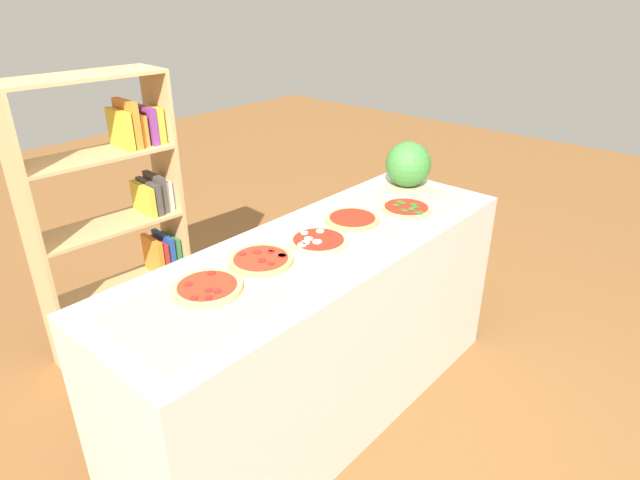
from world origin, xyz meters
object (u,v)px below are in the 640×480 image
Objects in this scene: pizza_pepperoni_1 at (261,260)px; bookshelf at (129,229)px; watermelon at (408,164)px; pizza_pepperoni_0 at (207,288)px; pizza_plain_3 at (352,219)px; pizza_spinach_4 at (406,208)px; pizza_mozzarella_2 at (318,241)px.

bookshelf is (0.03, 1.15, -0.22)m from pizza_pepperoni_1.
watermelon is at bearing 2.66° from pizza_pepperoni_1.
pizza_pepperoni_1 is at bearing 3.35° from pizza_pepperoni_0.
pizza_spinach_4 is at bearing -22.56° from pizza_plain_3.
pizza_pepperoni_0 is 1.23m from bookshelf.
pizza_pepperoni_0 is 1.17m from pizza_spinach_4.
pizza_spinach_4 is (0.29, -0.12, 0.00)m from pizza_plain_3.
pizza_pepperoni_0 is at bearing 175.61° from pizza_mozzarella_2.
bookshelf reaches higher than pizza_mozzarella_2.
pizza_spinach_4 is at bearing -6.29° from pizza_pepperoni_0.
pizza_mozzarella_2 is at bearing -12.04° from pizza_pepperoni_1.
bookshelf reaches higher than pizza_pepperoni_0.
bookshelf is (-1.15, 1.09, -0.34)m from watermelon.
pizza_pepperoni_1 is 1.08× the size of pizza_spinach_4.
pizza_plain_3 is 0.62m from watermelon.
watermelon is (1.18, 0.05, 0.12)m from pizza_pepperoni_1.
bookshelf reaches higher than pizza_spinach_4.
pizza_pepperoni_1 is 1.06× the size of watermelon.
pizza_pepperoni_0 is at bearing 179.50° from pizza_plain_3.
pizza_plain_3 is (0.58, -0.02, 0.00)m from pizza_pepperoni_1.
pizza_spinach_4 is at bearing -147.18° from watermelon.
watermelon is (0.89, 0.12, 0.12)m from pizza_mozzarella_2.
pizza_plain_3 is at bearing -172.46° from watermelon.
watermelon is (1.47, 0.07, 0.11)m from pizza_pepperoni_0.
pizza_pepperoni_0 is at bearing -176.65° from pizza_pepperoni_1.
pizza_mozzarella_2 is 1.01× the size of pizza_plain_3.
pizza_pepperoni_0 is 0.17× the size of bookshelf.
bookshelf is at bearing 136.46° from watermelon.
pizza_pepperoni_1 reaches higher than pizza_plain_3.
bookshelf is at bearing 88.39° from pizza_pepperoni_1.
pizza_mozzarella_2 and pizza_spinach_4 have the same top height.
pizza_pepperoni_1 is 1.03× the size of pizza_plain_3.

